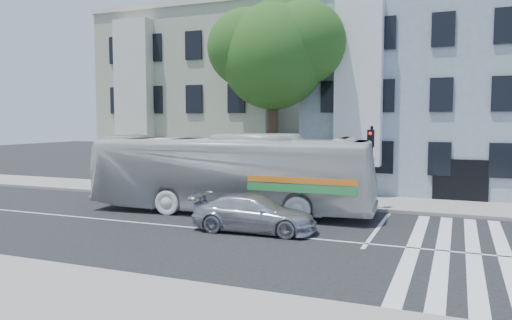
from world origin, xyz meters
The scene contains 10 objects.
ground centered at (0.00, 0.00, 0.00)m, with size 120.00×120.00×0.00m, color black.
sidewalk_far centered at (0.00, 8.00, 0.07)m, with size 80.00×4.00×0.15m, color gray.
sidewalk_near centered at (0.00, -8.00, 0.07)m, with size 80.00×4.00×0.15m, color gray.
building_left centered at (-7.00, 15.00, 5.50)m, with size 12.00×10.00×11.00m, color #ABAD91.
building_right centered at (7.00, 15.00, 5.50)m, with size 12.00×10.00×11.00m, color #8993A3.
street_tree centered at (0.06, 8.74, 7.83)m, with size 7.30×5.90×11.10m.
bus centered at (-0.13, 3.41, 1.77)m, with size 12.73×2.98×3.55m, color silver.
sedan centered at (2.27, 0.32, 0.68)m, with size 4.69×1.91×1.36m, color silver.
hedge centered at (-4.02, 6.51, 0.50)m, with size 8.50×0.84×0.70m, color #30591D, non-canonical shape.
traffic_signal centered at (5.64, 5.94, 2.51)m, with size 0.39×0.52×3.88m.
Camera 1 is at (9.27, -16.66, 4.17)m, focal length 35.00 mm.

